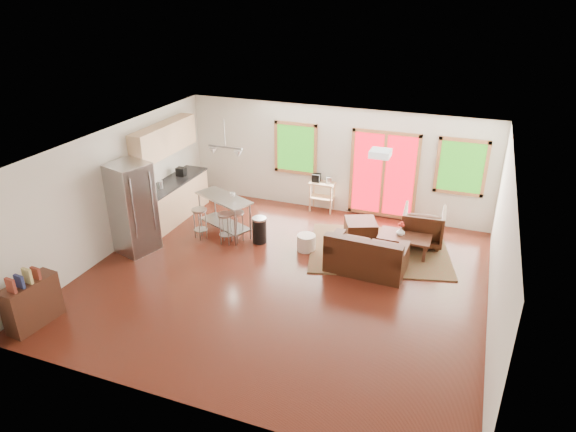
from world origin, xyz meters
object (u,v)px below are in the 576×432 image
(loveseat, at_px, (366,257))
(refrigerator, at_px, (132,208))
(coffee_table, at_px, (405,238))
(rug, at_px, (379,250))
(ottoman, at_px, (360,230))
(kitchen_cart, at_px, (322,186))
(island, at_px, (224,209))
(armchair, at_px, (423,224))

(loveseat, relative_size, refrigerator, 0.81)
(loveseat, distance_m, coffee_table, 1.15)
(rug, distance_m, ottoman, 0.68)
(loveseat, xyz_separation_m, kitchen_cart, (-1.70, 2.51, 0.32))
(refrigerator, relative_size, kitchen_cart, 2.04)
(ottoman, xyz_separation_m, refrigerator, (-4.35, -2.18, 0.75))
(loveseat, relative_size, coffee_table, 1.45)
(ottoman, relative_size, island, 0.44)
(ottoman, bearing_deg, armchair, 12.56)
(coffee_table, bearing_deg, refrigerator, -161.25)
(coffee_table, bearing_deg, kitchen_cart, 146.38)
(island, height_order, kitchen_cart, kitchen_cart)
(armchair, bearing_deg, rug, 37.58)
(rug, xyz_separation_m, armchair, (0.80, 0.70, 0.43))
(rug, xyz_separation_m, ottoman, (-0.51, 0.41, 0.20))
(armchair, bearing_deg, coffee_table, 62.51)
(loveseat, distance_m, ottoman, 1.40)
(loveseat, bearing_deg, armchair, 63.73)
(coffee_table, xyz_separation_m, ottoman, (-1.02, 0.36, -0.15))
(armchair, bearing_deg, loveseat, 57.79)
(ottoman, bearing_deg, loveseat, -72.49)
(rug, bearing_deg, armchair, 41.21)
(rug, height_order, armchair, armchair)
(loveseat, bearing_deg, refrigerator, -167.64)
(coffee_table, height_order, kitchen_cart, kitchen_cart)
(rug, relative_size, kitchen_cart, 3.07)
(refrigerator, bearing_deg, ottoman, 43.17)
(coffee_table, height_order, ottoman, ottoman)
(loveseat, distance_m, kitchen_cart, 3.05)
(island, bearing_deg, loveseat, -8.75)
(refrigerator, distance_m, island, 1.99)
(rug, height_order, coffee_table, coffee_table)
(coffee_table, bearing_deg, rug, -174.15)
(refrigerator, bearing_deg, island, 60.64)
(rug, xyz_separation_m, coffee_table, (0.51, 0.05, 0.35))
(armchair, height_order, ottoman, armchair)
(ottoman, relative_size, refrigerator, 0.34)
(ottoman, height_order, refrigerator, refrigerator)
(ottoman, bearing_deg, coffee_table, -19.23)
(refrigerator, height_order, island, refrigerator)
(coffee_table, relative_size, kitchen_cart, 1.14)
(rug, xyz_separation_m, island, (-3.45, -0.41, 0.60))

